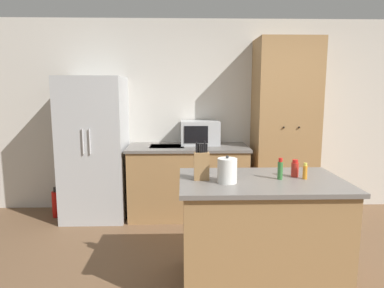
{
  "coord_description": "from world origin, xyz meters",
  "views": [
    {
      "loc": [
        -0.86,
        -2.44,
        1.65
      ],
      "look_at": [
        -0.75,
        1.4,
        1.05
      ],
      "focal_mm": 32.0,
      "sensor_mm": 36.0,
      "label": 1
    }
  ],
  "objects_px": {
    "spice_bottle_short_red": "(280,169)",
    "fire_extinguisher": "(56,204)",
    "microwave": "(200,133)",
    "spice_bottle_amber_oil": "(305,172)",
    "kettle": "(227,170)",
    "spice_bottle_tall_dark": "(295,169)",
    "refrigerator": "(95,148)",
    "knife_block": "(202,165)",
    "pantry_cabinet": "(284,128)"
  },
  "relations": [
    {
      "from": "refrigerator",
      "to": "kettle",
      "type": "height_order",
      "value": "refrigerator"
    },
    {
      "from": "pantry_cabinet",
      "to": "kettle",
      "type": "bearing_deg",
      "value": -118.43
    },
    {
      "from": "refrigerator",
      "to": "fire_extinguisher",
      "type": "relative_size",
      "value": 4.54
    },
    {
      "from": "spice_bottle_short_red",
      "to": "fire_extinguisher",
      "type": "distance_m",
      "value": 3.09
    },
    {
      "from": "microwave",
      "to": "spice_bottle_tall_dark",
      "type": "bearing_deg",
      "value": -67.89
    },
    {
      "from": "refrigerator",
      "to": "pantry_cabinet",
      "type": "relative_size",
      "value": 0.79
    },
    {
      "from": "refrigerator",
      "to": "spice_bottle_short_red",
      "type": "bearing_deg",
      "value": -41.05
    },
    {
      "from": "pantry_cabinet",
      "to": "spice_bottle_tall_dark",
      "type": "xyz_separation_m",
      "value": [
        -0.4,
        -1.68,
        -0.15
      ]
    },
    {
      "from": "spice_bottle_amber_oil",
      "to": "pantry_cabinet",
      "type": "bearing_deg",
      "value": 78.83
    },
    {
      "from": "pantry_cabinet",
      "to": "spice_bottle_tall_dark",
      "type": "height_order",
      "value": "pantry_cabinet"
    },
    {
      "from": "spice_bottle_amber_oil",
      "to": "microwave",
      "type": "bearing_deg",
      "value": 112.8
    },
    {
      "from": "refrigerator",
      "to": "microwave",
      "type": "height_order",
      "value": "refrigerator"
    },
    {
      "from": "refrigerator",
      "to": "knife_block",
      "type": "xyz_separation_m",
      "value": [
        1.29,
        -1.67,
        0.14
      ]
    },
    {
      "from": "microwave",
      "to": "kettle",
      "type": "distance_m",
      "value": 1.92
    },
    {
      "from": "refrigerator",
      "to": "spice_bottle_short_red",
      "type": "relative_size",
      "value": 10.29
    },
    {
      "from": "knife_block",
      "to": "fire_extinguisher",
      "type": "xyz_separation_m",
      "value": [
        -1.82,
        1.66,
        -0.88
      ]
    },
    {
      "from": "spice_bottle_short_red",
      "to": "fire_extinguisher",
      "type": "xyz_separation_m",
      "value": [
        -2.47,
        1.67,
        -0.84
      ]
    },
    {
      "from": "spice_bottle_tall_dark",
      "to": "pantry_cabinet",
      "type": "bearing_deg",
      "value": 76.43
    },
    {
      "from": "fire_extinguisher",
      "to": "kettle",
      "type": "bearing_deg",
      "value": -41.03
    },
    {
      "from": "refrigerator",
      "to": "knife_block",
      "type": "relative_size",
      "value": 5.71
    },
    {
      "from": "microwave",
      "to": "spice_bottle_amber_oil",
      "type": "distance_m",
      "value": 1.98
    },
    {
      "from": "fire_extinguisher",
      "to": "knife_block",
      "type": "bearing_deg",
      "value": -42.36
    },
    {
      "from": "microwave",
      "to": "knife_block",
      "type": "distance_m",
      "value": 1.82
    },
    {
      "from": "knife_block",
      "to": "kettle",
      "type": "height_order",
      "value": "knife_block"
    },
    {
      "from": "pantry_cabinet",
      "to": "spice_bottle_short_red",
      "type": "height_order",
      "value": "pantry_cabinet"
    },
    {
      "from": "pantry_cabinet",
      "to": "kettle",
      "type": "height_order",
      "value": "pantry_cabinet"
    },
    {
      "from": "spice_bottle_short_red",
      "to": "fire_extinguisher",
      "type": "relative_size",
      "value": 0.44
    },
    {
      "from": "refrigerator",
      "to": "spice_bottle_tall_dark",
      "type": "xyz_separation_m",
      "value": [
        2.08,
        -1.6,
        0.09
      ]
    },
    {
      "from": "spice_bottle_tall_dark",
      "to": "kettle",
      "type": "relative_size",
      "value": 0.67
    },
    {
      "from": "pantry_cabinet",
      "to": "knife_block",
      "type": "distance_m",
      "value": 2.12
    },
    {
      "from": "microwave",
      "to": "spice_bottle_short_red",
      "type": "bearing_deg",
      "value": -72.93
    },
    {
      "from": "knife_block",
      "to": "spice_bottle_amber_oil",
      "type": "height_order",
      "value": "knife_block"
    },
    {
      "from": "microwave",
      "to": "spice_bottle_tall_dark",
      "type": "height_order",
      "value": "microwave"
    },
    {
      "from": "refrigerator",
      "to": "microwave",
      "type": "relative_size",
      "value": 3.58
    },
    {
      "from": "refrigerator",
      "to": "kettle",
      "type": "bearing_deg",
      "value": -50.02
    },
    {
      "from": "microwave",
      "to": "spice_bottle_tall_dark",
      "type": "xyz_separation_m",
      "value": [
        0.71,
        -1.75,
        -0.09
      ]
    },
    {
      "from": "spice_bottle_short_red",
      "to": "fire_extinguisher",
      "type": "bearing_deg",
      "value": 145.92
    },
    {
      "from": "spice_bottle_amber_oil",
      "to": "fire_extinguisher",
      "type": "relative_size",
      "value": 0.34
    },
    {
      "from": "microwave",
      "to": "fire_extinguisher",
      "type": "relative_size",
      "value": 1.27
    },
    {
      "from": "spice_bottle_amber_oil",
      "to": "fire_extinguisher",
      "type": "distance_m",
      "value": 3.25
    },
    {
      "from": "pantry_cabinet",
      "to": "spice_bottle_tall_dark",
      "type": "bearing_deg",
      "value": -103.57
    },
    {
      "from": "microwave",
      "to": "spice_bottle_short_red",
      "type": "distance_m",
      "value": 1.91
    },
    {
      "from": "spice_bottle_tall_dark",
      "to": "kettle",
      "type": "bearing_deg",
      "value": -164.11
    },
    {
      "from": "knife_block",
      "to": "spice_bottle_short_red",
      "type": "xyz_separation_m",
      "value": [
        0.64,
        -0.01,
        -0.04
      ]
    },
    {
      "from": "pantry_cabinet",
      "to": "microwave",
      "type": "relative_size",
      "value": 4.53
    },
    {
      "from": "microwave",
      "to": "kettle",
      "type": "bearing_deg",
      "value": -86.58
    },
    {
      "from": "microwave",
      "to": "spice_bottle_amber_oil",
      "type": "relative_size",
      "value": 3.78
    },
    {
      "from": "spice_bottle_short_red",
      "to": "spice_bottle_amber_oil",
      "type": "distance_m",
      "value": 0.21
    },
    {
      "from": "refrigerator",
      "to": "kettle",
      "type": "distance_m",
      "value": 2.31
    },
    {
      "from": "knife_block",
      "to": "kettle",
      "type": "relative_size",
      "value": 1.46
    }
  ]
}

